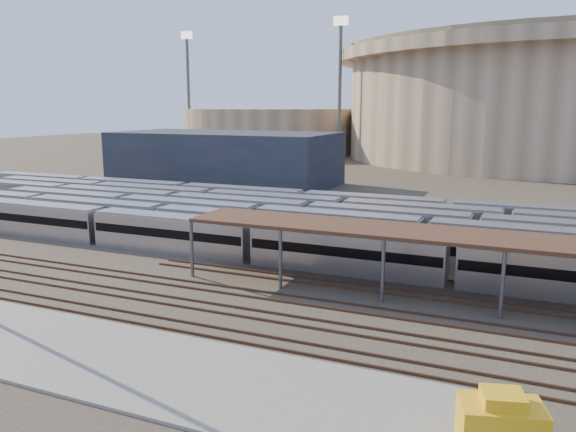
{
  "coord_description": "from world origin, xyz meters",
  "views": [
    {
      "loc": [
        18.71,
        -39.45,
        14.91
      ],
      "look_at": [
        -3.34,
        12.0,
        3.91
      ],
      "focal_mm": 35.0,
      "sensor_mm": 36.0,
      "label": 1
    }
  ],
  "objects": [
    {
      "name": "subway_trains",
      "position": [
        -1.78,
        18.5,
        1.8
      ],
      "size": [
        130.18,
        23.9,
        3.6
      ],
      "color": "#BBBCC1",
      "rests_on": "ground"
    },
    {
      "name": "secondary_arena",
      "position": [
        -60.0,
        130.0,
        7.0
      ],
      "size": [
        56.0,
        56.0,
        14.0
      ],
      "primitive_type": "cylinder",
      "color": "tan",
      "rests_on": "ground"
    },
    {
      "name": "stadium",
      "position": [
        25.0,
        140.0,
        16.47
      ],
      "size": [
        124.0,
        124.0,
        32.5
      ],
      "color": "tan",
      "rests_on": "ground"
    },
    {
      "name": "empty_tracks",
      "position": [
        0.0,
        -5.0,
        0.09
      ],
      "size": [
        170.0,
        9.62,
        0.18
      ],
      "color": "#4C3323",
      "rests_on": "ground"
    },
    {
      "name": "floodlight_0",
      "position": [
        -30.0,
        110.0,
        20.65
      ],
      "size": [
        4.0,
        1.0,
        38.4
      ],
      "color": "#525156",
      "rests_on": "ground"
    },
    {
      "name": "yellow_equipment",
      "position": [
        18.5,
        -15.63,
        1.29
      ],
      "size": [
        3.94,
        3.02,
        2.18
      ],
      "primitive_type": "cube",
      "rotation": [
        0.0,
        0.0,
        0.27
      ],
      "color": "gold",
      "rests_on": "apron"
    },
    {
      "name": "floodlight_1",
      "position": [
        -85.0,
        120.0,
        20.65
      ],
      "size": [
        4.0,
        1.0,
        38.4
      ],
      "color": "#525156",
      "rests_on": "ground"
    },
    {
      "name": "inspection_shed",
      "position": [
        22.0,
        4.0,
        4.98
      ],
      "size": [
        60.3,
        6.0,
        5.3
      ],
      "color": "#525156",
      "rests_on": "ground"
    },
    {
      "name": "ground",
      "position": [
        0.0,
        0.0,
        0.0
      ],
      "size": [
        420.0,
        420.0,
        0.0
      ],
      "primitive_type": "plane",
      "color": "#383026",
      "rests_on": "ground"
    },
    {
      "name": "floodlight_3",
      "position": [
        -10.0,
        160.0,
        20.65
      ],
      "size": [
        4.0,
        1.0,
        38.4
      ],
      "color": "#525156",
      "rests_on": "ground"
    },
    {
      "name": "apron",
      "position": [
        -5.0,
        -15.0,
        0.1
      ],
      "size": [
        50.0,
        9.0,
        0.2
      ],
      "primitive_type": "cube",
      "color": "gray",
      "rests_on": "ground"
    },
    {
      "name": "service_building",
      "position": [
        -35.0,
        55.0,
        5.0
      ],
      "size": [
        42.0,
        20.0,
        10.0
      ],
      "primitive_type": "cube",
      "color": "#1E232D",
      "rests_on": "ground"
    }
  ]
}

